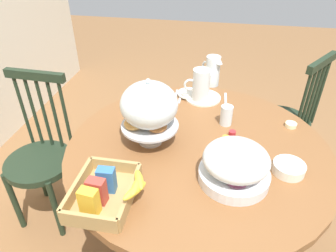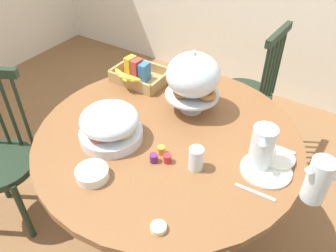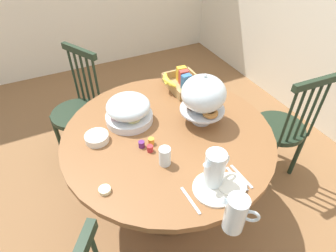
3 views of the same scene
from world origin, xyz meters
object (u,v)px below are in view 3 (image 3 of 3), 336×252
at_px(windsor_chair_near_window, 78,112).
at_px(cereal_basket, 182,82).
at_px(windsor_chair_facing_door, 281,129).
at_px(fruit_platter_covered, 129,110).
at_px(pastry_stand_with_dome, 204,95).
at_px(cereal_bowl, 97,138).
at_px(drinking_glass, 165,156).
at_px(butter_dish, 105,190).
at_px(milk_pitcher, 214,170).
at_px(china_plate_small, 232,184).
at_px(orange_juice_pitcher, 235,215).
at_px(china_plate_large, 214,189).
at_px(dining_table, 168,154).

distance_m(windsor_chair_near_window, cereal_basket, 0.92).
xyz_separation_m(windsor_chair_facing_door, fruit_platter_covered, (-0.28, -1.12, 0.37)).
xyz_separation_m(windsor_chair_near_window, cereal_basket, (0.43, 0.74, 0.33)).
xyz_separation_m(pastry_stand_with_dome, cereal_bowl, (-0.11, -0.65, -0.18)).
distance_m(windsor_chair_facing_door, cereal_basket, 0.86).
bearing_deg(drinking_glass, butter_dish, -83.81).
height_order(fruit_platter_covered, milk_pitcher, milk_pitcher).
height_order(windsor_chair_facing_door, china_plate_small, windsor_chair_facing_door).
xyz_separation_m(windsor_chair_near_window, windsor_chair_facing_door, (0.91, 1.37, 0.00)).
bearing_deg(fruit_platter_covered, cereal_bowl, -68.44).
bearing_deg(orange_juice_pitcher, china_plate_small, 145.24).
bearing_deg(milk_pitcher, china_plate_large, -19.79).
height_order(pastry_stand_with_dome, orange_juice_pitcher, pastry_stand_with_dome).
height_order(windsor_chair_facing_door, orange_juice_pitcher, windsor_chair_facing_door).
relative_size(windsor_chair_near_window, china_plate_small, 6.50).
distance_m(drinking_glass, butter_dish, 0.35).
height_order(dining_table, orange_juice_pitcher, orange_juice_pitcher).
bearing_deg(cereal_bowl, windsor_chair_near_window, -179.00).
xyz_separation_m(windsor_chair_facing_door, china_plate_small, (0.44, -0.84, 0.30)).
relative_size(dining_table, fruit_platter_covered, 4.32).
height_order(dining_table, china_plate_small, china_plate_small).
relative_size(pastry_stand_with_dome, orange_juice_pitcher, 1.74).
bearing_deg(drinking_glass, cereal_basket, 144.86).
bearing_deg(china_plate_small, milk_pitcher, -129.90).
relative_size(china_plate_large, china_plate_small, 1.47).
relative_size(pastry_stand_with_dome, drinking_glass, 3.13).
xyz_separation_m(orange_juice_pitcher, china_plate_small, (-0.18, 0.13, -0.07)).
relative_size(windsor_chair_near_window, cereal_bowl, 6.96).
xyz_separation_m(milk_pitcher, cereal_basket, (-0.86, 0.29, -0.05)).
bearing_deg(drinking_glass, milk_pitcher, 35.57).
bearing_deg(pastry_stand_with_dome, milk_pitcher, -24.55).
height_order(fruit_platter_covered, cereal_bowl, fruit_platter_covered).
relative_size(windsor_chair_facing_door, butter_dish, 16.25).
bearing_deg(butter_dish, china_plate_large, 65.21).
bearing_deg(china_plate_large, pastry_stand_with_dome, 155.83).
relative_size(windsor_chair_near_window, cereal_basket, 3.09).
xyz_separation_m(windsor_chair_facing_door, china_plate_large, (0.42, -0.93, 0.29)).
bearing_deg(milk_pitcher, cereal_bowl, -141.82).
xyz_separation_m(windsor_chair_near_window, cereal_bowl, (0.73, 0.01, 0.31)).
xyz_separation_m(china_plate_large, drinking_glass, (-0.26, -0.15, 0.05)).
bearing_deg(milk_pitcher, pastry_stand_with_dome, 155.45).
xyz_separation_m(pastry_stand_with_dome, fruit_platter_covered, (-0.21, -0.41, -0.11)).
xyz_separation_m(fruit_platter_covered, drinking_glass, (0.43, 0.04, -0.03)).
distance_m(dining_table, china_plate_large, 0.53).
bearing_deg(butter_dish, dining_table, 118.76).
xyz_separation_m(windsor_chair_near_window, drinking_glass, (1.07, 0.29, 0.34)).
relative_size(cereal_basket, cereal_bowl, 2.26).
height_order(milk_pitcher, cereal_basket, milk_pitcher).
xyz_separation_m(dining_table, fruit_platter_covered, (-0.21, -0.17, 0.28)).
height_order(windsor_chair_facing_door, fruit_platter_covered, windsor_chair_facing_door).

